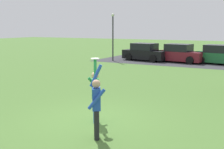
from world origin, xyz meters
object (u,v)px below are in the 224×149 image
(person_catcher, at_px, (95,92))
(parked_car_maroon, at_px, (180,54))
(lamppost_by_lot, at_px, (113,32))
(parked_car_green, at_px, (219,55))
(person_defender, at_px, (96,104))
(parked_car_black, at_px, (145,53))
(frisbee_disc, at_px, (95,59))

(person_catcher, relative_size, parked_car_maroon, 0.48)
(lamppost_by_lot, bearing_deg, parked_car_green, 14.45)
(parked_car_maroon, xyz_separation_m, lamppost_by_lot, (-5.61, -1.96, 1.86))
(person_catcher, bearing_deg, person_defender, -0.00)
(person_catcher, height_order, parked_car_black, person_catcher)
(person_catcher, xyz_separation_m, parked_car_maroon, (-2.01, 17.25, -0.25))
(frisbee_disc, relative_size, parked_car_green, 0.06)
(person_defender, bearing_deg, parked_car_black, -15.16)
(parked_car_black, height_order, parked_car_maroon, same)
(frisbee_disc, height_order, parked_car_black, frisbee_disc)
(person_catcher, xyz_separation_m, parked_car_green, (1.25, 17.58, -0.25))
(frisbee_disc, distance_m, parked_car_maroon, 17.63)
(parked_car_maroon, bearing_deg, person_defender, -73.11)
(frisbee_disc, relative_size, lamppost_by_lot, 0.06)
(person_defender, bearing_deg, frisbee_disc, -0.00)
(frisbee_disc, height_order, parked_car_maroon, frisbee_disc)
(person_defender, relative_size, parked_car_black, 0.47)
(frisbee_disc, bearing_deg, parked_car_maroon, 96.97)
(person_defender, relative_size, frisbee_disc, 7.92)
(parked_car_black, height_order, lamppost_by_lot, lamppost_by_lot)
(frisbee_disc, relative_size, parked_car_black, 0.06)
(person_catcher, height_order, frisbee_disc, frisbee_disc)
(person_catcher, bearing_deg, lamppost_by_lot, 173.35)
(person_defender, height_order, frisbee_disc, frisbee_disc)
(frisbee_disc, bearing_deg, parked_car_black, 107.03)
(frisbee_disc, xyz_separation_m, parked_car_green, (1.13, 17.77, -1.37))
(parked_car_green, bearing_deg, frisbee_disc, -85.27)
(parked_car_maroon, bearing_deg, frisbee_disc, -74.67)
(parked_car_green, bearing_deg, person_catcher, -85.71)
(person_catcher, bearing_deg, parked_car_black, 163.69)
(parked_car_black, bearing_deg, person_catcher, -64.81)
(person_defender, bearing_deg, lamppost_by_lot, -6.15)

